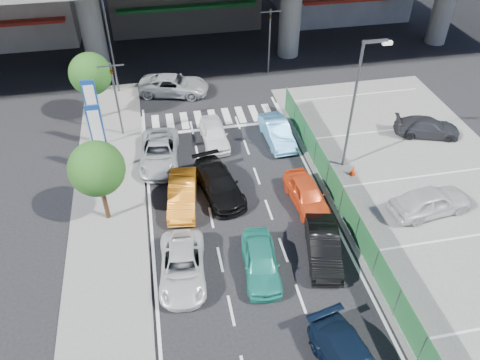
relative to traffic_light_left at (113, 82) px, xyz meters
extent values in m
plane|color=black|center=(6.20, -12.00, -3.94)|extent=(120.00, 120.00, 0.00)
cube|color=#5D5D5B|center=(17.20, -10.00, -3.91)|extent=(12.00, 28.00, 0.06)
cube|color=#5D5D5B|center=(-0.80, -8.00, -3.88)|extent=(4.00, 30.00, 0.12)
cylinder|color=slate|center=(-1.80, 10.00, 0.06)|extent=(1.80, 1.80, 8.00)
cylinder|color=slate|center=(14.20, 10.00, 0.06)|extent=(1.80, 1.80, 8.00)
cube|color=#146423|center=(6.20, 15.90, -1.14)|extent=(12.60, 1.60, 0.25)
cylinder|color=#595B60|center=(0.00, 0.00, -1.34)|extent=(0.14, 0.14, 5.20)
cube|color=#595B60|center=(0.00, 0.00, 1.06)|extent=(1.60, 0.08, 0.08)
imported|color=black|center=(0.00, 0.00, 0.76)|extent=(0.26, 1.24, 0.50)
cylinder|color=#595B60|center=(11.70, 7.00, -1.34)|extent=(0.14, 0.14, 5.20)
cube|color=#595B60|center=(11.70, 7.00, 1.06)|extent=(1.60, 0.08, 0.08)
imported|color=black|center=(11.70, 7.00, 0.76)|extent=(0.26, 1.24, 0.50)
cylinder|color=#595B60|center=(13.20, -6.00, 0.06)|extent=(0.16, 0.16, 8.00)
cube|color=#595B60|center=(13.80, -6.00, 3.96)|extent=(1.40, 0.15, 0.15)
cube|color=silver|center=(14.50, -6.00, 3.81)|extent=(0.50, 0.22, 0.18)
cylinder|color=#595B60|center=(-0.30, 6.00, 0.06)|extent=(0.16, 0.16, 8.00)
cylinder|color=#595B60|center=(-1.00, -4.00, -2.84)|extent=(0.10, 0.10, 2.20)
cube|color=navy|center=(-1.00, -4.00, -0.74)|extent=(0.80, 0.12, 3.00)
cube|color=white|center=(-1.00, -4.07, -0.74)|extent=(0.60, 0.02, 2.40)
cylinder|color=#595B60|center=(-1.40, -1.00, -2.84)|extent=(0.10, 0.10, 2.20)
cube|color=navy|center=(-1.40, -1.00, -0.74)|extent=(0.80, 0.12, 3.00)
cube|color=white|center=(-1.40, -1.07, -0.74)|extent=(0.60, 0.02, 2.40)
cylinder|color=#382314|center=(-0.80, -8.00, -2.74)|extent=(0.24, 0.24, 2.40)
sphere|color=#164814|center=(-0.80, -8.00, -0.54)|extent=(2.80, 2.80, 2.80)
cylinder|color=#382314|center=(-1.60, 2.50, -2.74)|extent=(0.24, 0.24, 2.40)
sphere|color=#164814|center=(-1.60, 2.50, -0.54)|extent=(2.80, 2.80, 2.80)
imported|color=silver|center=(2.74, -12.64, -3.31)|extent=(2.50, 4.71, 1.26)
imported|color=teal|center=(6.38, -13.09, -3.25)|extent=(2.00, 4.18, 1.38)
imported|color=black|center=(9.56, -12.77, -3.25)|extent=(2.31, 4.40, 1.38)
imported|color=orange|center=(3.24, -7.59, -3.25)|extent=(2.01, 4.35, 1.38)
imported|color=black|center=(5.35, -7.09, -3.25)|extent=(2.83, 5.04, 1.38)
imported|color=#ED4E1D|center=(9.94, -8.90, -3.25)|extent=(1.94, 4.17, 1.38)
imported|color=#AEB2B6|center=(2.24, -3.45, -3.25)|extent=(2.80, 5.18, 1.38)
imported|color=white|center=(5.86, -2.05, -3.27)|extent=(1.68, 3.97, 1.34)
imported|color=#56A9E9|center=(9.89, -2.65, -3.25)|extent=(1.68, 4.26, 1.38)
imported|color=#ADB1B5|center=(3.87, 4.96, -3.21)|extent=(5.64, 3.68, 1.44)
imported|color=silver|center=(16.21, -10.87, -3.11)|extent=(4.67, 2.34, 1.53)
imported|color=#2D2E32|center=(19.79, -3.97, -3.27)|extent=(4.51, 2.88, 1.22)
cone|color=red|center=(13.42, -7.04, -3.53)|extent=(0.40, 0.40, 0.69)
camera|label=1|loc=(2.61, -27.09, 13.64)|focal=35.00mm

